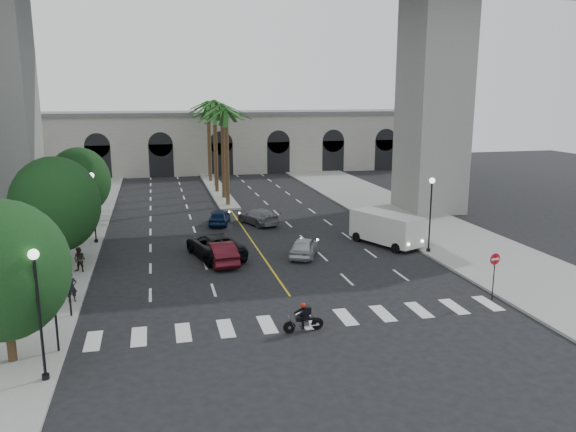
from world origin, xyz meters
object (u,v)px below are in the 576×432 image
at_px(car_a, 304,247).
at_px(pedestrian_b, 80,260).
at_px(lamp_post_left_far, 93,202).
at_px(car_b, 220,252).
at_px(car_c, 215,245).
at_px(car_e, 219,217).
at_px(motorcycle_rider, 305,318).
at_px(do_not_enter_sign, 495,266).
at_px(cargo_van, 386,228).
at_px(lamp_post_left_near, 38,304).
at_px(pedestrian_a, 71,287).
at_px(lamp_post_right, 431,208).
at_px(traffic_signal_far, 67,270).
at_px(car_d, 258,216).
at_px(traffic_signal_near, 54,299).

relative_size(car_a, pedestrian_b, 2.55).
height_order(lamp_post_left_far, car_b, lamp_post_left_far).
relative_size(car_c, car_e, 1.52).
distance_m(motorcycle_rider, do_not_enter_sign, 11.12).
relative_size(car_c, cargo_van, 1.00).
distance_m(car_b, cargo_van, 12.52).
relative_size(lamp_post_left_near, pedestrian_a, 3.40).
relative_size(lamp_post_right, motorcycle_rider, 2.71).
bearing_deg(traffic_signal_far, pedestrian_a, 95.61).
bearing_deg(car_d, car_e, -30.73).
height_order(car_c, cargo_van, cargo_van).
relative_size(lamp_post_left_far, car_c, 0.90).
height_order(lamp_post_left_far, car_e, lamp_post_left_far).
bearing_deg(pedestrian_b, car_d, 63.33).
bearing_deg(car_e, lamp_post_left_far, 37.52).
relative_size(car_d, cargo_van, 0.78).
bearing_deg(motorcycle_rider, car_a, 70.59).
height_order(traffic_signal_near, pedestrian_b, traffic_signal_near).
bearing_deg(traffic_signal_near, car_b, 54.28).
xyz_separation_m(lamp_post_left_near, pedestrian_b, (-0.30, 13.83, -2.30)).
bearing_deg(cargo_van, car_d, 107.87).
relative_size(lamp_post_left_far, traffic_signal_near, 1.47).
distance_m(car_b, pedestrian_a, 10.14).
height_order(lamp_post_left_near, pedestrian_a, lamp_post_left_near).
bearing_deg(lamp_post_left_near, car_a, 45.36).
distance_m(motorcycle_rider, car_a, 12.43).
bearing_deg(pedestrian_a, car_e, 41.05).
xyz_separation_m(lamp_post_right, car_e, (-13.15, 12.28, -2.55)).
bearing_deg(car_a, traffic_signal_near, 64.81).
distance_m(lamp_post_left_near, car_d, 28.00).
height_order(lamp_post_right, traffic_signal_far, lamp_post_right).
xyz_separation_m(lamp_post_left_near, motorcycle_rider, (10.96, 2.34, -2.58)).
height_order(lamp_post_left_near, traffic_signal_far, lamp_post_left_near).
xyz_separation_m(car_a, cargo_van, (6.63, 1.42, 0.65)).
distance_m(motorcycle_rider, car_b, 11.99).
height_order(car_d, cargo_van, cargo_van).
relative_size(lamp_post_left_far, car_a, 1.36).
bearing_deg(lamp_post_left_far, car_e, 23.93).
distance_m(lamp_post_left_far, car_e, 10.86).
height_order(car_b, pedestrian_a, pedestrian_a).
distance_m(car_c, car_d, 10.21).
bearing_deg(do_not_enter_sign, pedestrian_a, 160.26).
xyz_separation_m(lamp_post_left_far, pedestrian_b, (-0.30, -7.17, -2.30)).
xyz_separation_m(car_b, car_d, (4.49, 10.67, -0.08)).
bearing_deg(lamp_post_left_far, pedestrian_b, -92.36).
height_order(lamp_post_left_far, cargo_van, lamp_post_left_far).
xyz_separation_m(car_a, car_c, (-5.94, 1.29, 0.15)).
bearing_deg(lamp_post_left_near, traffic_signal_near, 87.71).
relative_size(lamp_post_left_near, car_c, 0.90).
bearing_deg(traffic_signal_far, lamp_post_right, 15.98).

